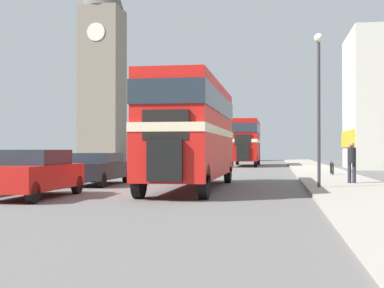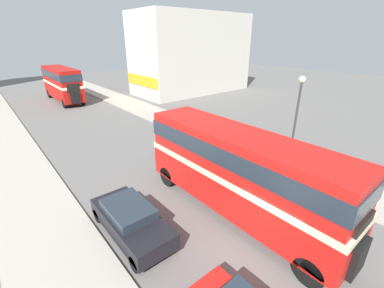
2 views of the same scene
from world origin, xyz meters
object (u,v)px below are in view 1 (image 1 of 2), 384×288
pedestrian_walking (352,160)px  church_tower (102,49)px  street_lamp (319,86)px  car_parked_near (33,173)px  bicycle_on_pavement (332,168)px  car_parked_mid (97,168)px  bus_distant (246,139)px  double_decker_bus (192,127)px

pedestrian_walking → church_tower: size_ratio=0.06×
street_lamp → church_tower: church_tower is taller
car_parked_near → bicycle_on_pavement: (10.84, 15.19, -0.31)m
car_parked_near → church_tower: church_tower is taller
car_parked_mid → street_lamp: bearing=-10.0°
car_parked_near → street_lamp: (9.31, 4.68, 3.16)m
bus_distant → pedestrian_walking: (5.99, -26.72, -1.42)m
double_decker_bus → bus_distant: size_ratio=1.10×
pedestrian_walking → church_tower: bearing=121.2°
bus_distant → church_tower: bearing=143.2°
double_decker_bus → church_tower: size_ratio=0.38×
bicycle_on_pavement → church_tower: bearing=126.8°
car_parked_near → street_lamp: 10.89m
car_parked_mid → street_lamp: street_lamp is taller
bus_distant → church_tower: church_tower is taller
double_decker_bus → car_parked_mid: (-4.48, 1.85, -1.70)m
car_parked_mid → car_parked_near: bearing=-89.6°
double_decker_bus → pedestrian_walking: (6.44, 2.95, -1.33)m
car_parked_near → car_parked_mid: bearing=90.4°
car_parked_near → bicycle_on_pavement: car_parked_near is taller
car_parked_near → street_lamp: bearing=26.7°
pedestrian_walking → bicycle_on_pavement: 7.78m
bus_distant → bicycle_on_pavement: bus_distant is taller
double_decker_bus → car_parked_mid: double_decker_bus is taller
car_parked_near → double_decker_bus: bearing=45.2°
bus_distant → pedestrian_walking: bearing=-77.4°
car_parked_near → church_tower: bearing=106.0°
car_parked_mid → church_tower: (-13.76, 41.81, 13.43)m
bicycle_on_pavement → bus_distant: bearing=107.4°
double_decker_bus → car_parked_mid: 5.14m
pedestrian_walking → street_lamp: (-1.58, -2.75, 2.85)m
bicycle_on_pavement → church_tower: size_ratio=0.06×
bus_distant → double_decker_bus: bearing=-90.9°
car_parked_near → church_tower: (-13.80, 48.14, 13.37)m
street_lamp → double_decker_bus: bearing=-177.7°
church_tower → street_lamp: bearing=-62.0°
car_parked_mid → bicycle_on_pavement: 14.03m
street_lamp → car_parked_mid: bearing=170.0°
car_parked_mid → church_tower: bearing=108.2°
bus_distant → car_parked_near: 34.54m
car_parked_mid → church_tower: church_tower is taller
double_decker_bus → car_parked_near: (-4.44, -4.48, -1.64)m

